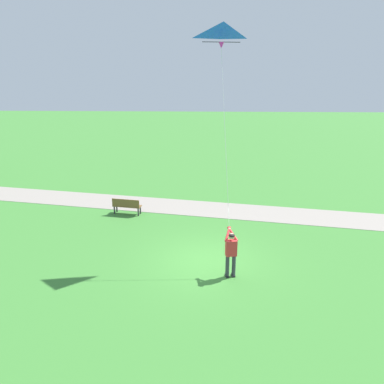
{
  "coord_description": "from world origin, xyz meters",
  "views": [
    {
      "loc": [
        -13.16,
        0.03,
        7.15
      ],
      "look_at": [
        -0.57,
        0.56,
        3.07
      ],
      "focal_mm": 34.45,
      "sensor_mm": 36.0,
      "label": 1
    }
  ],
  "objects": [
    {
      "name": "park_bench_near_walkway",
      "position": [
        4.93,
        4.26,
        0.51
      ],
      "size": [
        0.69,
        1.55,
        0.88
      ],
      "color": "brown",
      "rests_on": "ground"
    },
    {
      "name": "ground_plane",
      "position": [
        0.0,
        0.0,
        0.0
      ],
      "size": [
        120.0,
        120.0,
        0.0
      ],
      "primitive_type": "plane",
      "color": "#3D7F33"
    },
    {
      "name": "person_kite_flyer",
      "position": [
        -1.12,
        -0.87,
        1.05
      ],
      "size": [
        0.62,
        0.52,
        1.83
      ],
      "color": "#232328",
      "rests_on": "ground"
    },
    {
      "name": "flying_kite",
      "position": [
        1.01,
        -0.48,
        8.38
      ],
      "size": [
        2.21,
        1.58,
        7.0
      ],
      "color": "blue"
    },
    {
      "name": "walkway_path",
      "position": [
        6.24,
        2.0,
        0.01
      ],
      "size": [
        7.82,
        31.94,
        0.02
      ],
      "primitive_type": "cube",
      "rotation": [
        0.0,
        0.0,
        -0.17
      ],
      "color": "gray",
      "rests_on": "ground"
    }
  ]
}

